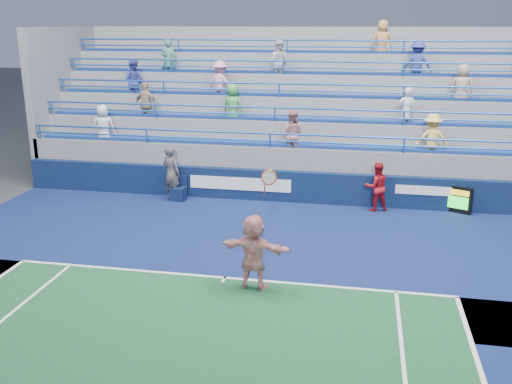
% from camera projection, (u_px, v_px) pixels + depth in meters
% --- Properties ---
extents(ground, '(120.00, 120.00, 0.00)m').
position_uv_depth(ground, '(225.00, 278.00, 13.97)').
color(ground, '#333538').
extents(sponsor_wall, '(18.00, 0.32, 1.10)m').
position_uv_depth(sponsor_wall, '(269.00, 185.00, 19.93)').
color(sponsor_wall, '#0A183A').
rests_on(sponsor_wall, ground).
extents(bleacher_stand, '(18.00, 5.60, 6.13)m').
position_uv_depth(bleacher_stand, '(284.00, 137.00, 23.20)').
color(bleacher_stand, slate).
rests_on(bleacher_stand, ground).
extents(serve_speed_board, '(1.24, 0.66, 0.90)m').
position_uv_depth(serve_speed_board, '(452.00, 199.00, 18.75)').
color(serve_speed_board, black).
rests_on(serve_speed_board, ground).
extents(judge_chair, '(0.51, 0.51, 0.86)m').
position_uv_depth(judge_chair, '(178.00, 193.00, 20.03)').
color(judge_chair, '#0C193E').
rests_on(judge_chair, ground).
extents(tennis_player, '(1.74, 0.73, 2.92)m').
position_uv_depth(tennis_player, '(254.00, 252.00, 13.24)').
color(tennis_player, white).
rests_on(tennis_player, ground).
extents(line_judge, '(0.83, 0.70, 1.94)m').
position_uv_depth(line_judge, '(171.00, 173.00, 19.92)').
color(line_judge, '#131A36').
rests_on(line_judge, ground).
extents(ball_girl, '(0.96, 0.85, 1.65)m').
position_uv_depth(ball_girl, '(376.00, 187.00, 18.79)').
color(ball_girl, '#A7131B').
rests_on(ball_girl, ground).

